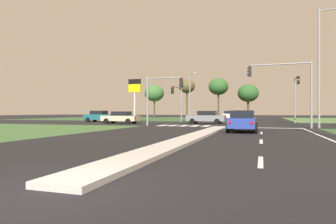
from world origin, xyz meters
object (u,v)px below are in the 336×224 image
(pedestrian_at_median, at_px, (239,113))
(car_beige_seventh, at_px, (121,117))
(treeline_fourth, at_px, (248,93))
(car_black_sixth, at_px, (234,115))
(car_teal_fifth, at_px, (100,116))
(traffic_signal_near_right, at_px, (287,81))
(car_grey_second, at_px, (206,117))
(traffic_signal_far_left, at_px, (178,97))
(car_silver_fourth, at_px, (229,115))
(treeline_third, at_px, (218,87))
(street_lamp_second, at_px, (321,63))
(fuel_price_totem, at_px, (135,91))
(car_blue_eighth, at_px, (243,121))
(car_maroon_near, at_px, (233,115))
(treeline_near, at_px, (154,93))
(treeline_second, at_px, (187,87))
(traffic_signal_near_left, at_px, (161,92))
(street_lamp_third, at_px, (190,94))
(traffic_signal_far_right, at_px, (296,91))

(pedestrian_at_median, bearing_deg, car_beige_seventh, 97.01)
(treeline_fourth, bearing_deg, car_black_sixth, 159.43)
(car_teal_fifth, relative_size, traffic_signal_near_right, 0.74)
(car_grey_second, xyz_separation_m, treeline_fourth, (3.50, 31.44, 4.71))
(car_grey_second, xyz_separation_m, traffic_signal_far_left, (-4.75, 4.25, 2.72))
(treeline_fourth, bearing_deg, car_silver_fourth, -106.72)
(pedestrian_at_median, relative_size, treeline_third, 0.20)
(street_lamp_second, bearing_deg, fuel_price_totem, 158.29)
(car_black_sixth, xyz_separation_m, car_blue_eighth, (4.62, -45.89, -0.03))
(traffic_signal_near_right, bearing_deg, car_maroon_near, 103.17)
(car_silver_fourth, height_order, treeline_near, treeline_near)
(car_black_sixth, bearing_deg, treeline_second, -3.02)
(fuel_price_totem, bearing_deg, car_blue_eighth, -45.24)
(car_beige_seventh, xyz_separation_m, street_lamp_second, (21.36, -3.62, 4.97))
(treeline_near, bearing_deg, traffic_signal_near_left, -68.60)
(car_silver_fourth, height_order, traffic_signal_far_left, traffic_signal_far_left)
(car_blue_eighth, bearing_deg, fuel_price_totem, 134.76)
(car_maroon_near, relative_size, car_teal_fifth, 0.97)
(car_grey_second, xyz_separation_m, street_lamp_third, (-5.34, 14.10, 3.77))
(fuel_price_totem, xyz_separation_m, treeline_third, (7.70, 27.48, 2.59))
(car_blue_eighth, height_order, treeline_third, treeline_third)
(car_maroon_near, height_order, treeline_second, treeline_second)
(fuel_price_totem, distance_m, treeline_second, 30.98)
(car_beige_seventh, bearing_deg, traffic_signal_far_left, -37.31)
(car_blue_eighth, distance_m, traffic_signal_near_right, 7.82)
(car_black_sixth, xyz_separation_m, car_beige_seventh, (-10.50, -35.28, -0.05))
(fuel_price_totem, relative_size, treeline_near, 0.73)
(traffic_signal_far_left, height_order, traffic_signal_far_right, traffic_signal_far_right)
(car_maroon_near, distance_m, traffic_signal_far_right, 23.95)
(treeline_near, bearing_deg, car_beige_seventh, -75.72)
(traffic_signal_near_right, relative_size, pedestrian_at_median, 3.30)
(street_lamp_second, bearing_deg, traffic_signal_near_left, -176.88)
(treeline_near, height_order, treeline_third, treeline_third)
(traffic_signal_far_right, bearing_deg, treeline_fourth, 104.59)
(treeline_second, height_order, treeline_third, treeline_second)
(car_teal_fifth, bearing_deg, street_lamp_third, 141.73)
(traffic_signal_far_left, xyz_separation_m, street_lamp_second, (16.07, -10.57, 2.22))
(traffic_signal_far_left, height_order, pedestrian_at_median, traffic_signal_far_left)
(traffic_signal_near_right, distance_m, pedestrian_at_median, 19.85)
(traffic_signal_near_left, bearing_deg, traffic_signal_near_right, 0.00)
(traffic_signal_far_left, distance_m, treeline_third, 25.89)
(street_lamp_third, height_order, fuel_price_totem, street_lamp_third)
(car_maroon_near, relative_size, traffic_signal_far_right, 0.72)
(fuel_price_totem, distance_m, treeline_fourth, 32.28)
(traffic_signal_near_left, xyz_separation_m, fuel_price_totem, (-7.16, 9.47, 0.90))
(traffic_signal_far_left, xyz_separation_m, traffic_signal_far_right, (15.20, 0.48, 0.52))
(car_teal_fifth, height_order, treeline_third, treeline_third)
(traffic_signal_far_left, relative_size, treeline_third, 0.57)
(car_silver_fourth, distance_m, traffic_signal_near_right, 29.58)
(treeline_second, bearing_deg, street_lamp_third, -74.15)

